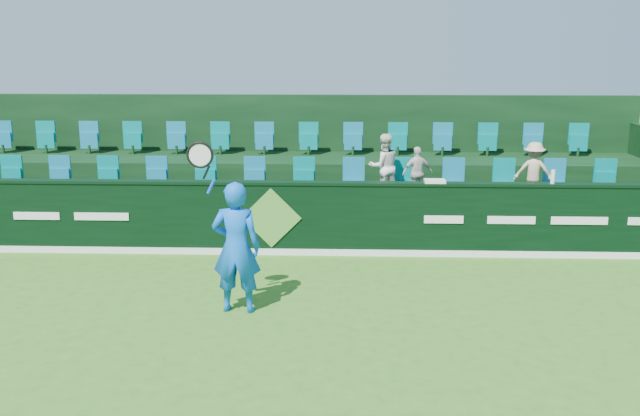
{
  "coord_description": "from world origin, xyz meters",
  "views": [
    {
      "loc": [
        1.33,
        -8.53,
        3.83
      ],
      "look_at": [
        0.92,
        2.8,
        1.15
      ],
      "focal_mm": 40.0,
      "sensor_mm": 36.0,
      "label": 1
    }
  ],
  "objects_px": {
    "spectator_left": "(384,167)",
    "spectator_right": "(534,171)",
    "towel": "(435,181)",
    "spectator_middle": "(417,173)",
    "drinks_bottle": "(553,177)",
    "tennis_player": "(236,246)"
  },
  "relations": [
    {
      "from": "tennis_player",
      "to": "spectator_right",
      "type": "bearing_deg",
      "value": 37.52
    },
    {
      "from": "spectator_left",
      "to": "drinks_bottle",
      "type": "xyz_separation_m",
      "value": [
        2.93,
        -1.12,
        0.03
      ]
    },
    {
      "from": "drinks_bottle",
      "to": "spectator_right",
      "type": "bearing_deg",
      "value": 92.43
    },
    {
      "from": "spectator_middle",
      "to": "spectator_left",
      "type": "bearing_deg",
      "value": -13.7
    },
    {
      "from": "towel",
      "to": "spectator_right",
      "type": "bearing_deg",
      "value": 28.9
    },
    {
      "from": "spectator_left",
      "to": "tennis_player",
      "type": "bearing_deg",
      "value": 43.74
    },
    {
      "from": "spectator_left",
      "to": "spectator_right",
      "type": "bearing_deg",
      "value": 163.75
    },
    {
      "from": "tennis_player",
      "to": "spectator_middle",
      "type": "relative_size",
      "value": 2.47
    },
    {
      "from": "towel",
      "to": "drinks_bottle",
      "type": "bearing_deg",
      "value": 0.0
    },
    {
      "from": "spectator_right",
      "to": "towel",
      "type": "bearing_deg",
      "value": 42.51
    },
    {
      "from": "spectator_left",
      "to": "spectator_right",
      "type": "distance_m",
      "value": 2.88
    },
    {
      "from": "tennis_player",
      "to": "spectator_middle",
      "type": "height_order",
      "value": "tennis_player"
    },
    {
      "from": "towel",
      "to": "drinks_bottle",
      "type": "xyz_separation_m",
      "value": [
        2.08,
        0.0,
        0.1
      ]
    },
    {
      "from": "spectator_left",
      "to": "drinks_bottle",
      "type": "relative_size",
      "value": 5.18
    },
    {
      "from": "towel",
      "to": "drinks_bottle",
      "type": "height_order",
      "value": "drinks_bottle"
    },
    {
      "from": "spectator_left",
      "to": "spectator_middle",
      "type": "height_order",
      "value": "spectator_left"
    },
    {
      "from": "spectator_middle",
      "to": "towel",
      "type": "bearing_deg",
      "value": 86.34
    },
    {
      "from": "tennis_player",
      "to": "drinks_bottle",
      "type": "xyz_separation_m",
      "value": [
        5.22,
        2.85,
        0.5
      ]
    },
    {
      "from": "tennis_player",
      "to": "spectator_middle",
      "type": "xyz_separation_m",
      "value": [
        2.95,
        3.97,
        0.35
      ]
    },
    {
      "from": "spectator_left",
      "to": "towel",
      "type": "relative_size",
      "value": 3.45
    },
    {
      "from": "spectator_middle",
      "to": "drinks_bottle",
      "type": "height_order",
      "value": "spectator_middle"
    },
    {
      "from": "spectator_right",
      "to": "spectator_middle",
      "type": "bearing_deg",
      "value": 13.61
    }
  ]
}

